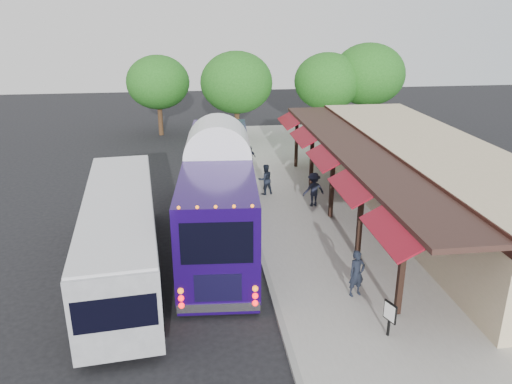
{
  "coord_description": "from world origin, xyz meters",
  "views": [
    {
      "loc": [
        -2.44,
        -16.96,
        9.35
      ],
      "look_at": [
        0.2,
        3.47,
        1.8
      ],
      "focal_mm": 35.0,
      "sensor_mm": 36.0,
      "label": 1
    }
  ],
  "objects_px": {
    "coach_bus": "(219,188)",
    "ped_b": "(265,179)",
    "ped_c": "(250,158)",
    "ped_a": "(357,273)",
    "ped_d": "(314,189)",
    "city_bus": "(121,233)",
    "sign_board": "(390,314)"
  },
  "relations": [
    {
      "from": "ped_d",
      "to": "ped_c",
      "type": "bearing_deg",
      "value": -78.63
    },
    {
      "from": "ped_a",
      "to": "coach_bus",
      "type": "bearing_deg",
      "value": 109.53
    },
    {
      "from": "ped_a",
      "to": "ped_d",
      "type": "xyz_separation_m",
      "value": [
        0.51,
        8.29,
        0.03
      ]
    },
    {
      "from": "ped_c",
      "to": "coach_bus",
      "type": "bearing_deg",
      "value": 34.31
    },
    {
      "from": "coach_bus",
      "to": "ped_c",
      "type": "bearing_deg",
      "value": 78.76
    },
    {
      "from": "ped_b",
      "to": "sign_board",
      "type": "distance_m",
      "value": 12.71
    },
    {
      "from": "coach_bus",
      "to": "city_bus",
      "type": "relative_size",
      "value": 1.13
    },
    {
      "from": "ped_a",
      "to": "ped_d",
      "type": "relative_size",
      "value": 0.96
    },
    {
      "from": "ped_a",
      "to": "sign_board",
      "type": "distance_m",
      "value": 2.35
    },
    {
      "from": "ped_b",
      "to": "ped_c",
      "type": "bearing_deg",
      "value": -102.53
    },
    {
      "from": "ped_c",
      "to": "ped_b",
      "type": "bearing_deg",
      "value": 53.62
    },
    {
      "from": "city_bus",
      "to": "ped_d",
      "type": "bearing_deg",
      "value": 26.83
    },
    {
      "from": "ped_b",
      "to": "sign_board",
      "type": "bearing_deg",
      "value": 81.73
    },
    {
      "from": "ped_a",
      "to": "ped_d",
      "type": "distance_m",
      "value": 8.31
    },
    {
      "from": "coach_bus",
      "to": "ped_d",
      "type": "relative_size",
      "value": 7.57
    },
    {
      "from": "ped_b",
      "to": "ped_d",
      "type": "xyz_separation_m",
      "value": [
        2.13,
        -1.95,
        0.04
      ]
    },
    {
      "from": "ped_c",
      "to": "ped_d",
      "type": "distance_m",
      "value": 6.61
    },
    {
      "from": "ped_d",
      "to": "ped_b",
      "type": "bearing_deg",
      "value": -52.78
    },
    {
      "from": "city_bus",
      "to": "sign_board",
      "type": "xyz_separation_m",
      "value": [
        8.32,
        -5.17,
        -0.75
      ]
    },
    {
      "from": "ped_c",
      "to": "ped_a",
      "type": "bearing_deg",
      "value": 57.03
    },
    {
      "from": "coach_bus",
      "to": "sign_board",
      "type": "xyz_separation_m",
      "value": [
        4.54,
        -8.04,
        -1.29
      ]
    },
    {
      "from": "coach_bus",
      "to": "ped_c",
      "type": "distance_m",
      "value": 9.14
    },
    {
      "from": "ped_c",
      "to": "sign_board",
      "type": "bearing_deg",
      "value": 56.83
    },
    {
      "from": "coach_bus",
      "to": "ped_b",
      "type": "bearing_deg",
      "value": 63.44
    },
    {
      "from": "city_bus",
      "to": "ped_b",
      "type": "bearing_deg",
      "value": 43.34
    },
    {
      "from": "coach_bus",
      "to": "ped_d",
      "type": "height_order",
      "value": "coach_bus"
    },
    {
      "from": "ped_b",
      "to": "ped_d",
      "type": "distance_m",
      "value": 2.89
    },
    {
      "from": "ped_c",
      "to": "sign_board",
      "type": "xyz_separation_m",
      "value": [
        2.18,
        -16.77,
        0.0
      ]
    },
    {
      "from": "city_bus",
      "to": "ped_c",
      "type": "distance_m",
      "value": 13.15
    },
    {
      "from": "city_bus",
      "to": "ped_d",
      "type": "xyz_separation_m",
      "value": [
        8.58,
        5.46,
        -0.66
      ]
    },
    {
      "from": "ped_a",
      "to": "sign_board",
      "type": "xyz_separation_m",
      "value": [
        0.25,
        -2.33,
        -0.06
      ]
    },
    {
      "from": "sign_board",
      "to": "ped_c",
      "type": "bearing_deg",
      "value": 76.78
    }
  ]
}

